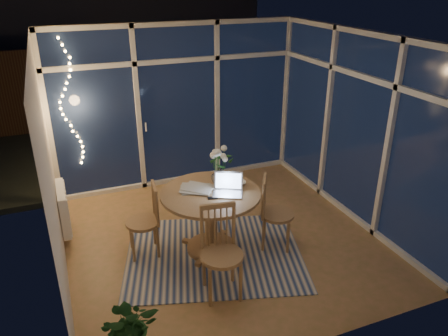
{
  "coord_description": "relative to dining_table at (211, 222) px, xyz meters",
  "views": [
    {
      "loc": [
        -1.85,
        -4.58,
        3.26
      ],
      "look_at": [
        0.1,
        0.25,
        0.92
      ],
      "focal_mm": 35.0,
      "sensor_mm": 36.0,
      "label": 1
    }
  ],
  "objects": [
    {
      "name": "wall_back",
      "position": [
        0.25,
        2.18,
        0.88
      ],
      "size": [
        4.0,
        0.04,
        2.6
      ],
      "primitive_type": "cube",
      "color": "white",
      "rests_on": "floor"
    },
    {
      "name": "floor",
      "position": [
        0.25,
        0.18,
        -0.42
      ],
      "size": [
        4.0,
        4.0,
        0.0
      ],
      "primitive_type": "plane",
      "color": "olive",
      "rests_on": "ground"
    },
    {
      "name": "chair_front",
      "position": [
        -0.18,
        -0.82,
        0.11
      ],
      "size": [
        0.55,
        0.55,
        1.05
      ],
      "primitive_type": "cube",
      "rotation": [
        0.0,
        0.0,
        -0.15
      ],
      "color": "olive",
      "rests_on": "floor"
    },
    {
      "name": "chair_right",
      "position": [
        0.81,
        -0.21,
        0.07
      ],
      "size": [
        0.62,
        0.62,
        0.98
      ],
      "primitive_type": "cube",
      "rotation": [
        0.0,
        0.0,
        1.05
      ],
      "color": "olive",
      "rests_on": "floor"
    },
    {
      "name": "wall_front",
      "position": [
        0.25,
        -1.82,
        0.88
      ],
      "size": [
        4.0,
        0.04,
        2.6
      ],
      "primitive_type": "cube",
      "color": "white",
      "rests_on": "floor"
    },
    {
      "name": "potted_plant",
      "position": [
        -1.27,
        -1.4,
        -0.04
      ],
      "size": [
        0.55,
        0.49,
        0.76
      ],
      "primitive_type": "imported",
      "rotation": [
        0.0,
        0.0,
        -0.03
      ],
      "color": "#1A4B1E",
      "rests_on": "floor"
    },
    {
      "name": "radiator",
      "position": [
        -1.69,
        1.08,
        -0.02
      ],
      "size": [
        0.1,
        0.7,
        0.58
      ],
      "primitive_type": "cube",
      "color": "white",
      "rests_on": "wall_left"
    },
    {
      "name": "rug",
      "position": [
        0.0,
        -0.1,
        -0.41
      ],
      "size": [
        2.59,
        2.3,
        0.01
      ],
      "primitive_type": "cube",
      "rotation": [
        0.0,
        0.0,
        -0.29
      ],
      "color": "beige",
      "rests_on": "floor"
    },
    {
      "name": "neighbour_roof",
      "position": [
        0.55,
        8.68,
        1.78
      ],
      "size": [
        7.0,
        3.0,
        2.2
      ],
      "primitive_type": "cube",
      "color": "#34363F",
      "rests_on": "ground"
    },
    {
      "name": "laptop",
      "position": [
        0.17,
        -0.12,
        0.54
      ],
      "size": [
        0.45,
        0.43,
        0.26
      ],
      "primitive_type": null,
      "rotation": [
        0.0,
        0.0,
        -0.47
      ],
      "color": "silver",
      "rests_on": "dining_table"
    },
    {
      "name": "window_wall_right",
      "position": [
        2.21,
        0.18,
        0.88
      ],
      "size": [
        0.1,
        4.0,
        2.6
      ],
      "primitive_type": "cube",
      "color": "silver",
      "rests_on": "floor"
    },
    {
      "name": "wall_left",
      "position": [
        -1.75,
        0.18,
        0.88
      ],
      "size": [
        0.04,
        4.0,
        2.6
      ],
      "primitive_type": "cube",
      "color": "white",
      "rests_on": "floor"
    },
    {
      "name": "chair_left",
      "position": [
        -0.8,
        0.25,
        0.06
      ],
      "size": [
        0.48,
        0.48,
        0.95
      ],
      "primitive_type": "cube",
      "rotation": [
        0.0,
        0.0,
        -1.67
      ],
      "color": "olive",
      "rests_on": "floor"
    },
    {
      "name": "newspapers",
      "position": [
        -0.13,
        0.12,
        0.43
      ],
      "size": [
        0.45,
        0.41,
        0.02
      ],
      "primitive_type": "cube",
      "rotation": [
        0.0,
        0.0,
        -0.49
      ],
      "color": "beige",
      "rests_on": "dining_table"
    },
    {
      "name": "fairy_lights",
      "position": [
        -1.4,
        2.06,
        1.11
      ],
      "size": [
        0.24,
        0.1,
        1.85
      ],
      "primitive_type": null,
      "color": "#FFC166",
      "rests_on": "window_wall_back"
    },
    {
      "name": "bowl",
      "position": [
        0.42,
        0.07,
        0.44
      ],
      "size": [
        0.19,
        0.19,
        0.04
      ],
      "primitive_type": "imported",
      "rotation": [
        0.0,
        0.0,
        -0.29
      ],
      "color": "white",
      "rests_on": "dining_table"
    },
    {
      "name": "dining_table",
      "position": [
        0.0,
        0.0,
        0.0
      ],
      "size": [
        1.52,
        1.52,
        0.83
      ],
      "primitive_type": "cylinder",
      "rotation": [
        0.0,
        0.0,
        -0.29
      ],
      "color": "olive",
      "rests_on": "floor"
    },
    {
      "name": "garden_fence",
      "position": [
        0.25,
        5.68,
        0.48
      ],
      "size": [
        11.0,
        0.08,
        1.8
      ],
      "primitive_type": "cube",
      "color": "#381E14",
      "rests_on": "ground"
    },
    {
      "name": "window_wall_back",
      "position": [
        0.25,
        2.14,
        0.88
      ],
      "size": [
        4.0,
        0.1,
        2.6
      ],
      "primitive_type": "cube",
      "color": "silver",
      "rests_on": "floor"
    },
    {
      "name": "garden_shrubs",
      "position": [
        -0.55,
        3.58,
        0.03
      ],
      "size": [
        0.9,
        0.9,
        0.9
      ],
      "primitive_type": "sphere",
      "color": "black",
      "rests_on": "ground"
    },
    {
      "name": "ceiling",
      "position": [
        0.25,
        0.18,
        2.18
      ],
      "size": [
        4.0,
        4.0,
        0.0
      ],
      "primitive_type": "plane",
      "color": "white",
      "rests_on": "wall_back"
    },
    {
      "name": "flower_vase",
      "position": [
        0.19,
        0.18,
        0.52
      ],
      "size": [
        0.25,
        0.25,
        0.21
      ],
      "primitive_type": "imported",
      "rotation": [
        0.0,
        0.0,
        -0.29
      ],
      "color": "silver",
      "rests_on": "dining_table"
    },
    {
      "name": "phone",
      "position": [
        -0.03,
        -0.15,
        0.42
      ],
      "size": [
        0.12,
        0.08,
        0.01
      ],
      "primitive_type": "cube",
      "rotation": [
        0.0,
        0.0,
        -0.21
      ],
      "color": "black",
      "rests_on": "dining_table"
    },
    {
      "name": "garden_patio",
      "position": [
        0.75,
        5.18,
        -0.48
      ],
      "size": [
        12.0,
        6.0,
        0.1
      ],
      "primitive_type": "cube",
      "color": "black",
      "rests_on": "ground"
    },
    {
      "name": "wall_right",
      "position": [
        2.25,
        0.18,
        0.88
      ],
      "size": [
        0.04,
        4.0,
        2.6
      ],
      "primitive_type": "cube",
      "color": "white",
      "rests_on": "floor"
    }
  ]
}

